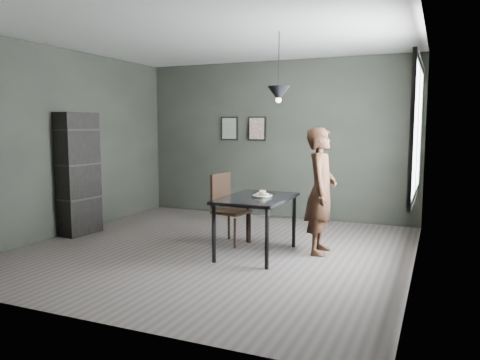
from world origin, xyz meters
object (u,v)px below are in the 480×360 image
at_px(woman, 321,191).
at_px(shelf_unit, 78,174).
at_px(white_plate, 262,196).
at_px(cafe_table, 256,203).
at_px(wood_chair, 227,204).
at_px(pendant_lamp, 279,93).

height_order(woman, shelf_unit, shelf_unit).
bearing_deg(white_plate, cafe_table, -139.84).
distance_m(white_plate, wood_chair, 0.77).
bearing_deg(cafe_table, pendant_lamp, 21.80).
xyz_separation_m(cafe_table, wood_chair, (-0.60, 0.40, -0.11)).
xyz_separation_m(shelf_unit, pendant_lamp, (3.17, 0.08, 1.13)).
xyz_separation_m(woman, wood_chair, (-1.34, 0.00, -0.26)).
bearing_deg(shelf_unit, wood_chair, 15.29).
relative_size(cafe_table, wood_chair, 1.22).
bearing_deg(wood_chair, woman, 11.17).
relative_size(cafe_table, pendant_lamp, 1.39).
height_order(white_plate, pendant_lamp, pendant_lamp).
bearing_deg(shelf_unit, white_plate, 6.71).
xyz_separation_m(wood_chair, pendant_lamp, (0.85, -0.30, 1.49)).
relative_size(cafe_table, shelf_unit, 0.65).
xyz_separation_m(cafe_table, woman, (0.74, 0.39, 0.15)).
bearing_deg(pendant_lamp, shelf_unit, -178.51).
relative_size(woman, shelf_unit, 0.88).
height_order(wood_chair, shelf_unit, shelf_unit).
distance_m(cafe_table, wood_chair, 0.73).
bearing_deg(woman, pendant_lamp, 116.51).
bearing_deg(wood_chair, pendant_lamp, -7.71).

